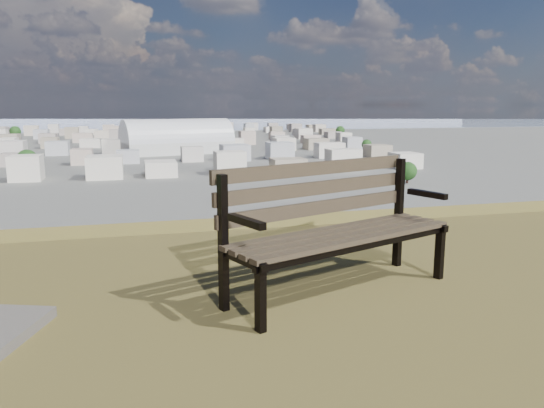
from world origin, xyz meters
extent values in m
cube|color=#413625|center=(1.32, 1.66, 25.44)|extent=(1.70, 0.73, 0.03)
cube|color=#413625|center=(1.27, 1.78, 25.44)|extent=(1.70, 0.73, 0.03)
cube|color=#413625|center=(1.23, 1.89, 25.44)|extent=(1.70, 0.73, 0.03)
cube|color=#413625|center=(1.19, 2.00, 25.44)|extent=(1.70, 0.73, 0.03)
cube|color=#413625|center=(1.16, 2.07, 25.60)|extent=(1.68, 0.68, 0.10)
cube|color=#413625|center=(1.15, 2.10, 25.74)|extent=(1.68, 0.68, 0.10)
cube|color=#413625|center=(1.14, 2.12, 25.89)|extent=(1.68, 0.68, 0.10)
cube|color=black|center=(0.53, 1.34, 25.22)|extent=(0.07, 0.07, 0.44)
cube|color=black|center=(0.37, 1.74, 25.46)|extent=(0.07, 0.07, 0.92)
cube|color=black|center=(0.45, 1.52, 25.41)|extent=(0.23, 0.48, 0.05)
cube|color=black|center=(0.47, 1.48, 25.66)|extent=(0.18, 0.35, 0.04)
cube|color=black|center=(2.12, 1.96, 25.22)|extent=(0.07, 0.07, 0.44)
cube|color=black|center=(1.97, 2.35, 25.46)|extent=(0.07, 0.07, 0.92)
cube|color=black|center=(2.05, 2.14, 25.41)|extent=(0.23, 0.48, 0.05)
cube|color=black|center=(2.07, 2.10, 25.66)|extent=(0.18, 0.35, 0.04)
cube|color=black|center=(1.32, 1.66, 25.39)|extent=(1.68, 0.69, 0.04)
cube|color=black|center=(1.18, 2.01, 25.39)|extent=(1.68, 0.69, 0.04)
cone|color=brown|center=(2.40, 3.20, 25.09)|extent=(0.08, 0.08, 0.18)
cube|color=silver|center=(23.59, 294.65, 3.25)|extent=(62.76, 38.14, 6.50)
cylinder|color=white|center=(23.59, 294.65, 6.50)|extent=(62.76, 38.14, 24.71)
cube|color=#A3958C|center=(-36.00, 200.00, 3.50)|extent=(11.00, 11.00, 7.00)
cube|color=#C2AB9A|center=(-12.00, 200.00, 3.50)|extent=(11.00, 11.00, 7.00)
cube|color=#B2B2B7|center=(12.00, 200.00, 3.50)|extent=(11.00, 11.00, 7.00)
cube|color=beige|center=(36.00, 200.00, 3.50)|extent=(11.00, 11.00, 7.00)
cube|color=#9F907A|center=(60.00, 200.00, 3.50)|extent=(11.00, 11.00, 7.00)
cube|color=silver|center=(84.00, 200.00, 3.50)|extent=(11.00, 11.00, 7.00)
cube|color=beige|center=(108.00, 200.00, 3.50)|extent=(11.00, 11.00, 7.00)
cube|color=#B2B2B7|center=(-48.00, 250.00, 3.50)|extent=(11.00, 11.00, 7.00)
cube|color=beige|center=(-24.00, 250.00, 3.50)|extent=(11.00, 11.00, 7.00)
cube|color=#9F907A|center=(0.00, 250.00, 3.50)|extent=(11.00, 11.00, 7.00)
cube|color=silver|center=(24.00, 250.00, 3.50)|extent=(11.00, 11.00, 7.00)
cube|color=beige|center=(48.00, 250.00, 3.50)|extent=(11.00, 11.00, 7.00)
cube|color=silver|center=(72.00, 250.00, 3.50)|extent=(11.00, 11.00, 7.00)
cube|color=#A3958C|center=(96.00, 250.00, 3.50)|extent=(11.00, 11.00, 7.00)
cube|color=#C2AB9A|center=(120.00, 250.00, 3.50)|extent=(11.00, 11.00, 7.00)
cube|color=silver|center=(-60.00, 300.00, 3.50)|extent=(11.00, 11.00, 7.00)
cube|color=beige|center=(-36.00, 300.00, 3.50)|extent=(11.00, 11.00, 7.00)
cube|color=silver|center=(-12.00, 300.00, 3.50)|extent=(11.00, 11.00, 7.00)
cube|color=#A3958C|center=(12.00, 300.00, 3.50)|extent=(11.00, 11.00, 7.00)
cube|color=#C2AB9A|center=(36.00, 300.00, 3.50)|extent=(11.00, 11.00, 7.00)
cube|color=#B2B2B7|center=(60.00, 300.00, 3.50)|extent=(11.00, 11.00, 7.00)
cube|color=beige|center=(84.00, 300.00, 3.50)|extent=(11.00, 11.00, 7.00)
cube|color=#9F907A|center=(108.00, 300.00, 3.50)|extent=(11.00, 11.00, 7.00)
cube|color=silver|center=(132.00, 300.00, 3.50)|extent=(11.00, 11.00, 7.00)
cube|color=#C2AB9A|center=(-72.00, 350.00, 3.50)|extent=(11.00, 11.00, 7.00)
cube|color=#B2B2B7|center=(-48.00, 350.00, 3.50)|extent=(11.00, 11.00, 7.00)
cube|color=beige|center=(-24.00, 350.00, 3.50)|extent=(11.00, 11.00, 7.00)
cube|color=#9F907A|center=(0.00, 350.00, 3.50)|extent=(11.00, 11.00, 7.00)
cube|color=silver|center=(24.00, 350.00, 3.50)|extent=(11.00, 11.00, 7.00)
cube|color=beige|center=(48.00, 350.00, 3.50)|extent=(11.00, 11.00, 7.00)
cube|color=silver|center=(72.00, 350.00, 3.50)|extent=(11.00, 11.00, 7.00)
cube|color=#A3958C|center=(96.00, 350.00, 3.50)|extent=(11.00, 11.00, 7.00)
cube|color=#C2AB9A|center=(120.00, 350.00, 3.50)|extent=(11.00, 11.00, 7.00)
cube|color=#B2B2B7|center=(144.00, 350.00, 3.50)|extent=(11.00, 11.00, 7.00)
cube|color=beige|center=(-84.00, 400.00, 3.50)|extent=(11.00, 11.00, 7.00)
cube|color=silver|center=(-60.00, 400.00, 3.50)|extent=(11.00, 11.00, 7.00)
cube|color=#A3958C|center=(-36.00, 400.00, 3.50)|extent=(11.00, 11.00, 7.00)
cube|color=#C2AB9A|center=(-12.00, 400.00, 3.50)|extent=(11.00, 11.00, 7.00)
cube|color=#B2B2B7|center=(12.00, 400.00, 3.50)|extent=(11.00, 11.00, 7.00)
cube|color=beige|center=(36.00, 400.00, 3.50)|extent=(11.00, 11.00, 7.00)
cube|color=#9F907A|center=(60.00, 400.00, 3.50)|extent=(11.00, 11.00, 7.00)
cube|color=silver|center=(84.00, 400.00, 3.50)|extent=(11.00, 11.00, 7.00)
cube|color=beige|center=(108.00, 400.00, 3.50)|extent=(11.00, 11.00, 7.00)
cube|color=silver|center=(132.00, 400.00, 3.50)|extent=(11.00, 11.00, 7.00)
cube|color=#A3958C|center=(156.00, 400.00, 3.50)|extent=(11.00, 11.00, 7.00)
cube|color=#9F907A|center=(-96.00, 450.00, 3.50)|extent=(11.00, 11.00, 7.00)
cube|color=silver|center=(-72.00, 450.00, 3.50)|extent=(11.00, 11.00, 7.00)
cube|color=beige|center=(-48.00, 450.00, 3.50)|extent=(11.00, 11.00, 7.00)
cube|color=silver|center=(-24.00, 450.00, 3.50)|extent=(11.00, 11.00, 7.00)
cube|color=#A3958C|center=(0.00, 450.00, 3.50)|extent=(11.00, 11.00, 7.00)
cube|color=#C2AB9A|center=(24.00, 450.00, 3.50)|extent=(11.00, 11.00, 7.00)
cube|color=#B2B2B7|center=(48.00, 450.00, 3.50)|extent=(11.00, 11.00, 7.00)
cube|color=beige|center=(72.00, 450.00, 3.50)|extent=(11.00, 11.00, 7.00)
cube|color=#9F907A|center=(96.00, 450.00, 3.50)|extent=(11.00, 11.00, 7.00)
cube|color=silver|center=(120.00, 450.00, 3.50)|extent=(11.00, 11.00, 7.00)
cube|color=beige|center=(144.00, 450.00, 3.50)|extent=(11.00, 11.00, 7.00)
cube|color=silver|center=(168.00, 450.00, 3.50)|extent=(11.00, 11.00, 7.00)
cube|color=beige|center=(-108.00, 500.00, 3.50)|extent=(11.00, 11.00, 7.00)
cube|color=#9F907A|center=(-84.00, 500.00, 3.50)|extent=(11.00, 11.00, 7.00)
cube|color=silver|center=(-60.00, 500.00, 3.50)|extent=(11.00, 11.00, 7.00)
cube|color=beige|center=(-36.00, 500.00, 3.50)|extent=(11.00, 11.00, 7.00)
cube|color=silver|center=(-12.00, 500.00, 3.50)|extent=(11.00, 11.00, 7.00)
cube|color=#A3958C|center=(12.00, 500.00, 3.50)|extent=(11.00, 11.00, 7.00)
cube|color=#C2AB9A|center=(36.00, 500.00, 3.50)|extent=(11.00, 11.00, 7.00)
cube|color=#B2B2B7|center=(60.00, 500.00, 3.50)|extent=(11.00, 11.00, 7.00)
cube|color=beige|center=(84.00, 500.00, 3.50)|extent=(11.00, 11.00, 7.00)
cube|color=#9F907A|center=(108.00, 500.00, 3.50)|extent=(11.00, 11.00, 7.00)
cube|color=silver|center=(132.00, 500.00, 3.50)|extent=(11.00, 11.00, 7.00)
cube|color=beige|center=(156.00, 500.00, 3.50)|extent=(11.00, 11.00, 7.00)
cube|color=silver|center=(180.00, 500.00, 3.50)|extent=(11.00, 11.00, 7.00)
cube|color=beige|center=(-120.00, 550.00, 3.50)|extent=(11.00, 11.00, 7.00)
cube|color=#9F907A|center=(-96.00, 550.00, 3.50)|extent=(11.00, 11.00, 7.00)
cube|color=silver|center=(-72.00, 550.00, 3.50)|extent=(11.00, 11.00, 7.00)
cube|color=beige|center=(-48.00, 550.00, 3.50)|extent=(11.00, 11.00, 7.00)
cube|color=silver|center=(-24.00, 550.00, 3.50)|extent=(11.00, 11.00, 7.00)
cube|color=#A3958C|center=(0.00, 550.00, 3.50)|extent=(11.00, 11.00, 7.00)
cube|color=#C2AB9A|center=(24.00, 550.00, 3.50)|extent=(11.00, 11.00, 7.00)
cube|color=#B2B2B7|center=(48.00, 550.00, 3.50)|extent=(11.00, 11.00, 7.00)
cube|color=beige|center=(72.00, 550.00, 3.50)|extent=(11.00, 11.00, 7.00)
cube|color=#9F907A|center=(96.00, 550.00, 3.50)|extent=(11.00, 11.00, 7.00)
cube|color=silver|center=(120.00, 550.00, 3.50)|extent=(11.00, 11.00, 7.00)
cube|color=beige|center=(144.00, 550.00, 3.50)|extent=(11.00, 11.00, 7.00)
cube|color=silver|center=(168.00, 550.00, 3.50)|extent=(11.00, 11.00, 7.00)
cube|color=#A3958C|center=(192.00, 550.00, 3.50)|extent=(11.00, 11.00, 7.00)
cylinder|color=#35211A|center=(90.00, 160.00, 1.05)|extent=(0.80, 0.80, 2.10)
sphere|color=black|center=(90.00, 160.00, 4.20)|extent=(6.30, 6.30, 6.30)
cylinder|color=#35211A|center=(-40.00, 220.00, 1.35)|extent=(0.80, 0.80, 2.70)
sphere|color=black|center=(-40.00, 220.00, 5.40)|extent=(8.10, 8.10, 8.10)
cylinder|color=#35211A|center=(130.00, 280.00, 0.97)|extent=(0.80, 0.80, 1.95)
sphere|color=black|center=(130.00, 280.00, 3.90)|extent=(5.85, 5.85, 5.85)
cylinder|color=#35211A|center=(60.00, 400.00, 1.12)|extent=(0.80, 0.80, 2.25)
sphere|color=black|center=(60.00, 400.00, 4.50)|extent=(6.75, 6.75, 6.75)
cylinder|color=#35211A|center=(-90.00, 460.00, 1.43)|extent=(0.80, 0.80, 2.85)
sphere|color=black|center=(-90.00, 460.00, 5.70)|extent=(8.55, 8.55, 8.55)
cylinder|color=#35211A|center=(40.00, 300.00, 1.05)|extent=(0.80, 0.80, 2.10)
sphere|color=black|center=(40.00, 300.00, 4.20)|extent=(6.30, 6.30, 6.30)
cylinder|color=#35211A|center=(170.00, 420.00, 1.27)|extent=(0.80, 0.80, 2.55)
sphere|color=black|center=(170.00, 420.00, 5.10)|extent=(7.65, 7.65, 7.65)
cube|color=#98A8C2|center=(0.00, 900.00, 0.00)|extent=(2400.00, 700.00, 0.12)
cube|color=#8E96B1|center=(150.00, 1390.00, 22.50)|extent=(700.00, 220.00, 45.00)
cube|color=#8E96B1|center=(650.00, 1430.00, 30.00)|extent=(500.00, 220.00, 60.00)
camera|label=1|loc=(-0.17, -1.59, 26.35)|focal=35.00mm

